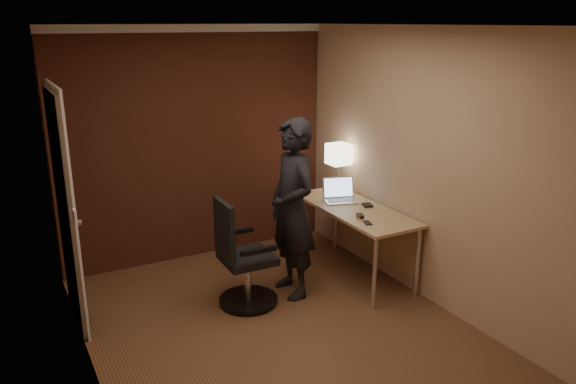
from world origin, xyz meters
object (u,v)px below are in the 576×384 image
object	(u,v)px
mouse	(360,216)
person	(293,209)
laptop	(339,194)
desk	(360,218)
phone	(367,223)
desk_lamp	(339,155)
office_chair	(241,261)
wallet	(367,205)

from	to	relation	value
mouse	person	xyz separation A→B (m)	(-0.62, 0.21, 0.11)
laptop	mouse	world-z (taller)	laptop
laptop	person	world-z (taller)	person
desk	phone	world-z (taller)	phone
mouse	phone	size ratio (longest dim) A/B	0.87
laptop	person	xyz separation A→B (m)	(-0.75, -0.34, 0.06)
laptop	desk_lamp	bearing A→B (deg)	59.68
mouse	person	distance (m)	0.66
desk	person	xyz separation A→B (m)	(-0.82, -0.06, 0.25)
mouse	person	world-z (taller)	person
office_chair	phone	bearing A→B (deg)	-18.61
laptop	wallet	distance (m)	0.34
mouse	office_chair	size ratio (longest dim) A/B	0.10
office_chair	desk	bearing A→B (deg)	2.29
office_chair	person	bearing A→B (deg)	-0.20
desk	wallet	world-z (taller)	wallet
laptop	office_chair	bearing A→B (deg)	-165.25
office_chair	person	world-z (taller)	person
laptop	phone	world-z (taller)	laptop
desk	mouse	xyz separation A→B (m)	(-0.20, -0.27, 0.14)
mouse	phone	world-z (taller)	mouse
laptop	office_chair	size ratio (longest dim) A/B	0.39
mouse	office_chair	distance (m)	1.21
desk_lamp	phone	world-z (taller)	desk_lamp
mouse	wallet	bearing A→B (deg)	67.04
person	wallet	bearing A→B (deg)	93.82
desk_lamp	person	xyz separation A→B (m)	(-0.90, -0.60, -0.29)
wallet	mouse	bearing A→B (deg)	-137.35
office_chair	person	distance (m)	0.67
desk	wallet	size ratio (longest dim) A/B	13.64
laptop	office_chair	distance (m)	1.37
desk_lamp	mouse	xyz separation A→B (m)	(-0.28, -0.81, -0.40)
laptop	person	bearing A→B (deg)	-155.62
desk_lamp	laptop	bearing A→B (deg)	-120.32
phone	laptop	bearing A→B (deg)	94.94
desk	desk_lamp	xyz separation A→B (m)	(0.08, 0.54, 0.55)
desk	office_chair	xyz separation A→B (m)	(-1.35, -0.05, -0.16)
laptop	office_chair	xyz separation A→B (m)	(-1.28, -0.34, -0.35)
desk_lamp	mouse	size ratio (longest dim) A/B	5.35
desk	mouse	size ratio (longest dim) A/B	15.00
desk	mouse	distance (m)	0.36
desk_lamp	mouse	distance (m)	0.95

